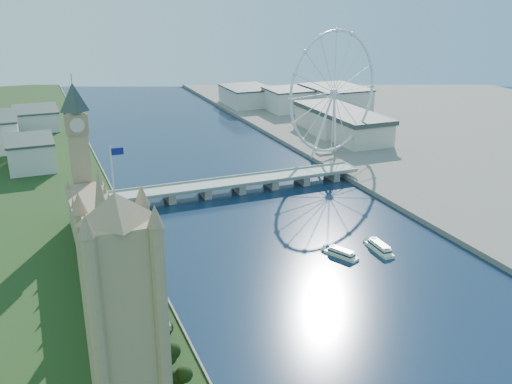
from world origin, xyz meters
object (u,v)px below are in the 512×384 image
london_eye (334,93)px  tour_boat_near (341,257)px  victoria_tower (125,308)px  tour_boat_far (379,251)px

london_eye → tour_boat_near: bearing=-117.4°
victoria_tower → tour_boat_near: 191.79m
tour_boat_near → london_eye: bearing=37.3°
london_eye → tour_boat_far: size_ratio=4.30×
london_eye → tour_boat_near: size_ratio=4.72×
tour_boat_far → tour_boat_near: bearing=176.9°
tour_boat_near → tour_boat_far: 27.49m
victoria_tower → london_eye: 393.99m
victoria_tower → london_eye: bearing=49.6°
victoria_tower → london_eye: (254.98, 300.08, 13.03)m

